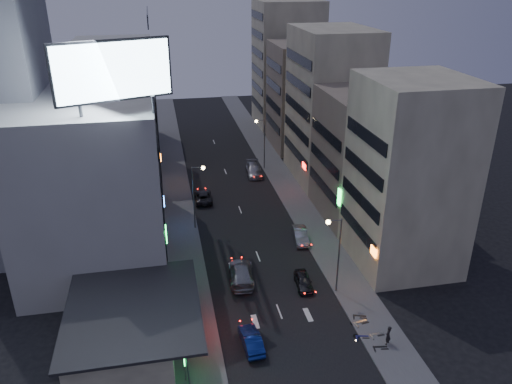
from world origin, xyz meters
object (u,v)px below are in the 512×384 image
object	(u,v)px
person	(388,335)
scooter_black_b	(367,311)
scooter_black_a	(388,340)
parked_car_left	(203,197)
road_car_blue	(251,340)
parked_car_right_near	(303,281)
scooter_blue	(369,331)
parked_car_right_mid	(300,235)
road_car_silver	(241,273)
scooter_silver_a	(383,327)
scooter_silver_b	(366,314)
parked_car_right_far	(254,170)

from	to	relation	value
person	scooter_black_b	world-z (taller)	person
scooter_black_a	scooter_black_b	xyz separation A→B (m)	(-0.14, 4.11, -0.00)
parked_car_left	road_car_blue	size ratio (longest dim) A/B	1.14
parked_car_right_near	scooter_blue	bearing A→B (deg)	-62.55
parked_car_right_mid	road_car_silver	world-z (taller)	road_car_silver
scooter_black_a	scooter_silver_a	world-z (taller)	scooter_black_a
scooter_black_a	scooter_silver_a	xyz separation A→B (m)	(0.34, 1.75, -0.00)
scooter_silver_a	scooter_silver_b	world-z (taller)	scooter_silver_b
parked_car_right_mid	scooter_silver_b	bearing A→B (deg)	-76.10
parked_car_right_mid	scooter_black_a	xyz separation A→B (m)	(2.24, -18.91, -0.05)
parked_car_right_mid	parked_car_right_far	distance (m)	21.40
scooter_silver_b	parked_car_right_mid	bearing A→B (deg)	-2.57
parked_car_left	parked_car_right_mid	bearing A→B (deg)	128.72
parked_car_right_far	person	size ratio (longest dim) A/B	3.15
parked_car_right_far	road_car_blue	bearing A→B (deg)	-97.41
parked_car_left	scooter_black_a	xyz separation A→B (m)	(12.35, -32.14, 0.01)
person	scooter_black_b	distance (m)	3.91
scooter_black_a	scooter_black_b	size ratio (longest dim) A/B	1.01
parked_car_right_near	scooter_silver_b	world-z (taller)	scooter_silver_b
parked_car_right_mid	road_car_blue	size ratio (longest dim) A/B	1.04
person	scooter_silver_b	world-z (taller)	person
scooter_black_b	parked_car_left	bearing A→B (deg)	42.89
scooter_silver_a	scooter_black_b	world-z (taller)	same
parked_car_right_far	scooter_blue	world-z (taller)	parked_car_right_far
parked_car_right_mid	scooter_silver_a	distance (m)	17.36
road_car_silver	scooter_blue	xyz separation A→B (m)	(9.42, -10.71, -0.23)
person	scooter_silver_b	xyz separation A→B (m)	(-0.50, 3.41, -0.30)
parked_car_right_near	parked_car_right_far	size ratio (longest dim) A/B	0.68
person	scooter_silver_a	bearing A→B (deg)	-139.34
road_car_silver	person	distance (m)	15.99
parked_car_right_near	person	size ratio (longest dim) A/B	2.13
person	scooter_blue	world-z (taller)	person
scooter_black_a	road_car_silver	bearing A→B (deg)	48.83
road_car_blue	person	size ratio (longest dim) A/B	2.35
parked_car_right_near	parked_car_right_mid	size ratio (longest dim) A/B	0.87
scooter_blue	parked_car_right_near	bearing A→B (deg)	35.37
scooter_blue	scooter_silver_b	bearing A→B (deg)	-3.88
scooter_black_b	scooter_silver_b	world-z (taller)	scooter_silver_b
parked_car_right_far	scooter_silver_b	world-z (taller)	parked_car_right_far
parked_car_right_near	scooter_blue	world-z (taller)	parked_car_right_near
parked_car_left	scooter_black_b	distance (m)	30.57
parked_car_right_far	road_car_silver	world-z (taller)	road_car_silver
scooter_silver_a	scooter_blue	distance (m)	1.38
scooter_black_b	person	bearing A→B (deg)	-157.07
road_car_blue	scooter_silver_a	world-z (taller)	road_car_blue
scooter_blue	scooter_black_b	size ratio (longest dim) A/B	0.92
parked_car_right_near	scooter_silver_a	bearing A→B (deg)	-54.41
scooter_silver_a	scooter_silver_b	size ratio (longest dim) A/B	0.93
parked_car_right_far	scooter_black_b	world-z (taller)	parked_car_right_far
parked_car_right_far	scooter_blue	xyz separation A→B (m)	(2.60, -38.74, -0.19)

